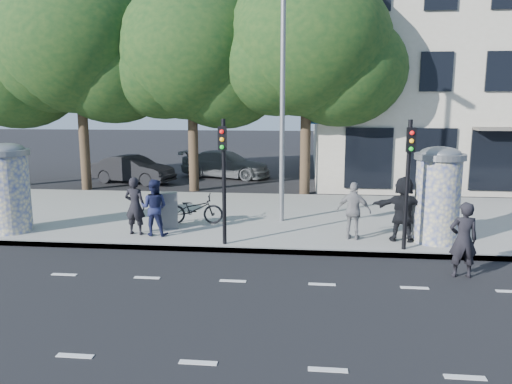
# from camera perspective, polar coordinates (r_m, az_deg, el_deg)

# --- Properties ---
(ground) EXTENTS (120.00, 120.00, 0.00)m
(ground) POSITION_cam_1_polar(r_m,az_deg,el_deg) (10.17, -3.87, -12.87)
(ground) COLOR black
(ground) RESTS_ON ground
(sidewalk) EXTENTS (40.00, 8.00, 0.15)m
(sidewalk) POSITION_cam_1_polar(r_m,az_deg,el_deg) (17.24, 0.40, -2.84)
(sidewalk) COLOR gray
(sidewalk) RESTS_ON ground
(curb) EXTENTS (40.00, 0.10, 0.16)m
(curb) POSITION_cam_1_polar(r_m,az_deg,el_deg) (13.45, -1.27, -6.66)
(curb) COLOR slate
(curb) RESTS_ON ground
(lane_dash_near) EXTENTS (32.00, 0.12, 0.01)m
(lane_dash_near) POSITION_cam_1_polar(r_m,az_deg,el_deg) (8.23, -6.64, -18.82)
(lane_dash_near) COLOR silver
(lane_dash_near) RESTS_ON ground
(lane_dash_far) EXTENTS (32.00, 0.12, 0.01)m
(lane_dash_far) POSITION_cam_1_polar(r_m,az_deg,el_deg) (11.45, -2.65, -10.13)
(lane_dash_far) COLOR silver
(lane_dash_far) RESTS_ON ground
(ad_column_left) EXTENTS (1.36, 1.36, 2.65)m
(ad_column_left) POSITION_cam_1_polar(r_m,az_deg,el_deg) (16.50, -26.48, 0.64)
(ad_column_left) COLOR beige
(ad_column_left) RESTS_ON sidewalk
(ad_column_right) EXTENTS (1.36, 1.36, 2.65)m
(ad_column_right) POSITION_cam_1_polar(r_m,az_deg,el_deg) (14.56, 20.07, -0.05)
(ad_column_right) COLOR beige
(ad_column_right) RESTS_ON sidewalk
(traffic_pole_near) EXTENTS (0.22, 0.31, 3.40)m
(traffic_pole_near) POSITION_cam_1_polar(r_m,az_deg,el_deg) (13.31, -3.74, 2.65)
(traffic_pole_near) COLOR black
(traffic_pole_near) RESTS_ON sidewalk
(traffic_pole_far) EXTENTS (0.22, 0.31, 3.40)m
(traffic_pole_far) POSITION_cam_1_polar(r_m,az_deg,el_deg) (13.36, 17.01, 2.25)
(traffic_pole_far) COLOR black
(traffic_pole_far) RESTS_ON sidewalk
(street_lamp) EXTENTS (0.25, 0.93, 8.00)m
(street_lamp) POSITION_cam_1_polar(r_m,az_deg,el_deg) (15.88, 3.06, 13.17)
(street_lamp) COLOR slate
(street_lamp) RESTS_ON sidewalk
(tree_mid_left) EXTENTS (7.20, 7.20, 9.57)m
(tree_mid_left) POSITION_cam_1_polar(r_m,az_deg,el_deg) (24.09, -19.67, 15.70)
(tree_mid_left) COLOR #38281C
(tree_mid_left) RESTS_ON ground
(tree_near_left) EXTENTS (6.80, 6.80, 8.97)m
(tree_near_left) POSITION_cam_1_polar(r_m,az_deg,el_deg) (22.60, -7.42, 15.48)
(tree_near_left) COLOR #38281C
(tree_near_left) RESTS_ON ground
(tree_center) EXTENTS (7.00, 7.00, 9.30)m
(tree_center) POSITION_cam_1_polar(r_m,az_deg,el_deg) (21.63, 5.86, 16.41)
(tree_center) COLOR #38281C
(tree_center) RESTS_ON ground
(building) EXTENTS (20.30, 15.85, 12.00)m
(building) POSITION_cam_1_polar(r_m,az_deg,el_deg) (31.04, 26.23, 12.98)
(building) COLOR #B7AE99
(building) RESTS_ON ground
(ped_b) EXTENTS (0.67, 0.48, 1.70)m
(ped_b) POSITION_cam_1_polar(r_m,az_deg,el_deg) (14.95, -13.66, -1.55)
(ped_b) COLOR black
(ped_b) RESTS_ON sidewalk
(ped_c) EXTENTS (0.82, 0.65, 1.65)m
(ped_c) POSITION_cam_1_polar(r_m,az_deg,el_deg) (14.74, -11.57, -1.74)
(ped_c) COLOR #1A1E41
(ped_c) RESTS_ON sidewalk
(ped_e) EXTENTS (1.08, 0.80, 1.64)m
(ped_e) POSITION_cam_1_polar(r_m,az_deg,el_deg) (14.28, 11.12, -2.14)
(ped_e) COLOR gray
(ped_e) RESTS_ON sidewalk
(ped_f) EXTENTS (1.78, 0.88, 1.83)m
(ped_f) POSITION_cam_1_polar(r_m,az_deg,el_deg) (14.41, 16.47, -1.86)
(ped_f) COLOR black
(ped_f) RESTS_ON sidewalk
(man_road) EXTENTS (0.65, 0.44, 1.77)m
(man_road) POSITION_cam_1_polar(r_m,az_deg,el_deg) (12.40, 22.60, -5.06)
(man_road) COLOR black
(man_road) RESTS_ON ground
(bicycle) EXTENTS (0.84, 1.88, 0.96)m
(bicycle) POSITION_cam_1_polar(r_m,az_deg,el_deg) (15.98, -7.07, -1.95)
(bicycle) COLOR black
(bicycle) RESTS_ON sidewalk
(cabinet_left) EXTENTS (0.61, 0.51, 1.11)m
(cabinet_left) POSITION_cam_1_polar(r_m,az_deg,el_deg) (15.55, -9.91, -2.08)
(cabinet_left) COLOR slate
(cabinet_left) RESTS_ON sidewalk
(cabinet_right) EXTENTS (0.55, 0.41, 1.11)m
(cabinet_right) POSITION_cam_1_polar(r_m,az_deg,el_deg) (15.32, 17.65, -2.60)
(cabinet_right) COLOR slate
(cabinet_right) RESTS_ON sidewalk
(car_mid) EXTENTS (2.49, 4.34, 1.35)m
(car_mid) POSITION_cam_1_polar(r_m,az_deg,el_deg) (25.43, -13.85, 2.52)
(car_mid) COLOR black
(car_mid) RESTS_ON ground
(car_right) EXTENTS (3.15, 5.18, 1.40)m
(car_right) POSITION_cam_1_polar(r_m,az_deg,el_deg) (26.63, -3.49, 3.19)
(car_right) COLOR slate
(car_right) RESTS_ON ground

